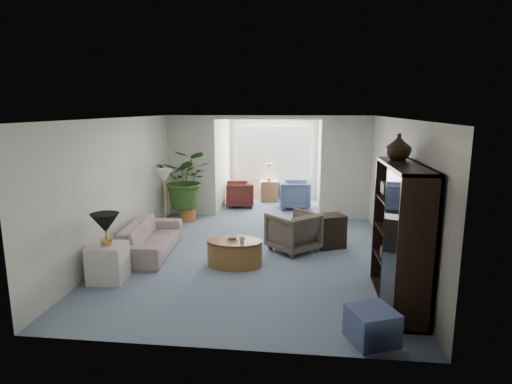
# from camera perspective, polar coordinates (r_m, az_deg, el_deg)

# --- Properties ---
(floor) EXTENTS (6.00, 6.00, 0.00)m
(floor) POSITION_cam_1_polar(r_m,az_deg,el_deg) (7.81, -0.51, -8.80)
(floor) COLOR gray
(floor) RESTS_ON ground
(sunroom_floor) EXTENTS (2.60, 2.60, 0.00)m
(sunroom_floor) POSITION_cam_1_polar(r_m,az_deg,el_deg) (11.73, 1.95, -1.97)
(sunroom_floor) COLOR gray
(sunroom_floor) RESTS_ON ground
(back_pier_left) EXTENTS (1.20, 0.12, 2.50)m
(back_pier_left) POSITION_cam_1_polar(r_m,az_deg,el_deg) (10.75, -8.65, 3.48)
(back_pier_left) COLOR beige
(back_pier_left) RESTS_ON ground
(back_pier_right) EXTENTS (1.20, 0.12, 2.50)m
(back_pier_right) POSITION_cam_1_polar(r_m,az_deg,el_deg) (10.43, 11.98, 3.13)
(back_pier_right) COLOR beige
(back_pier_right) RESTS_ON ground
(back_header) EXTENTS (2.60, 0.12, 0.10)m
(back_header) POSITION_cam_1_polar(r_m,az_deg,el_deg) (10.33, 1.54, 9.97)
(back_header) COLOR beige
(back_header) RESTS_ON back_pier_left
(window_pane) EXTENTS (2.20, 0.02, 1.50)m
(window_pane) POSITION_cam_1_polar(r_m,az_deg,el_deg) (12.56, 2.39, 5.39)
(window_pane) COLOR white
(window_blinds) EXTENTS (2.20, 0.02, 1.50)m
(window_blinds) POSITION_cam_1_polar(r_m,az_deg,el_deg) (12.53, 2.38, 5.38)
(window_blinds) COLOR white
(framed_picture) EXTENTS (0.04, 0.50, 0.40)m
(framed_picture) POSITION_cam_1_polar(r_m,az_deg,el_deg) (7.41, 18.62, 3.08)
(framed_picture) COLOR beige
(sofa) EXTENTS (0.95, 2.05, 0.58)m
(sofa) POSITION_cam_1_polar(r_m,az_deg,el_deg) (8.22, -13.92, -5.96)
(sofa) COLOR #B4AA98
(sofa) RESTS_ON ground
(end_table) EXTENTS (0.58, 0.58, 0.59)m
(end_table) POSITION_cam_1_polar(r_m,az_deg,el_deg) (7.13, -19.25, -8.95)
(end_table) COLOR silver
(end_table) RESTS_ON ground
(table_lamp) EXTENTS (0.44, 0.44, 0.30)m
(table_lamp) POSITION_cam_1_polar(r_m,az_deg,el_deg) (6.94, -19.59, -3.95)
(table_lamp) COLOR black
(table_lamp) RESTS_ON end_table
(floor_lamp) EXTENTS (0.36, 0.36, 0.28)m
(floor_lamp) POSITION_cam_1_polar(r_m,az_deg,el_deg) (9.32, -12.24, 2.17)
(floor_lamp) COLOR #F4E9C2
(floor_lamp) RESTS_ON ground
(coffee_table) EXTENTS (1.00, 1.00, 0.45)m
(coffee_table) POSITION_cam_1_polar(r_m,az_deg,el_deg) (7.38, -2.90, -8.18)
(coffee_table) COLOR olive
(coffee_table) RESTS_ON ground
(coffee_bowl) EXTENTS (0.21, 0.21, 0.05)m
(coffee_bowl) POSITION_cam_1_polar(r_m,az_deg,el_deg) (7.40, -3.18, -6.08)
(coffee_bowl) COLOR silver
(coffee_bowl) RESTS_ON coffee_table
(coffee_cup) EXTENTS (0.11, 0.11, 0.10)m
(coffee_cup) POSITION_cam_1_polar(r_m,az_deg,el_deg) (7.18, -1.86, -6.43)
(coffee_cup) COLOR silver
(coffee_cup) RESTS_ON coffee_table
(wingback_chair) EXTENTS (1.14, 1.14, 0.75)m
(wingback_chair) POSITION_cam_1_polar(r_m,az_deg,el_deg) (8.10, 4.99, -5.33)
(wingback_chair) COLOR #60584B
(wingback_chair) RESTS_ON ground
(side_table_dark) EXTENTS (0.67, 0.61, 0.64)m
(side_table_dark) POSITION_cam_1_polar(r_m,az_deg,el_deg) (8.42, 9.83, -5.18)
(side_table_dark) COLOR black
(side_table_dark) RESTS_ON ground
(entertainment_cabinet) EXTENTS (0.47, 1.75, 1.95)m
(entertainment_cabinet) POSITION_cam_1_polar(r_m,az_deg,el_deg) (6.12, 18.87, -5.54)
(entertainment_cabinet) COLOR black
(entertainment_cabinet) RESTS_ON ground
(cabinet_urn) EXTENTS (0.36, 0.36, 0.37)m
(cabinet_urn) POSITION_cam_1_polar(r_m,az_deg,el_deg) (6.39, 18.59, 5.78)
(cabinet_urn) COLOR black
(cabinet_urn) RESTS_ON entertainment_cabinet
(ottoman) EXTENTS (0.65, 0.65, 0.39)m
(ottoman) POSITION_cam_1_polar(r_m,az_deg,el_deg) (5.33, 15.30, -16.89)
(ottoman) COLOR slate
(ottoman) RESTS_ON ground
(plant_pot) EXTENTS (0.40, 0.40, 0.32)m
(plant_pot) POSITION_cam_1_polar(r_m,az_deg,el_deg) (10.37, -9.14, -2.95)
(plant_pot) COLOR #AB6631
(plant_pot) RESTS_ON ground
(house_plant) EXTENTS (1.26, 1.09, 1.40)m
(house_plant) POSITION_cam_1_polar(r_m,az_deg,el_deg) (10.20, -9.29, 1.74)
(house_plant) COLOR #2C551D
(house_plant) RESTS_ON plant_pot
(sunroom_chair_blue) EXTENTS (0.92, 0.91, 0.74)m
(sunroom_chair_blue) POSITION_cam_1_polar(r_m,az_deg,el_deg) (11.54, 5.16, -0.34)
(sunroom_chair_blue) COLOR slate
(sunroom_chair_blue) RESTS_ON ground
(sunroom_chair_maroon) EXTENTS (0.86, 0.84, 0.69)m
(sunroom_chair_maroon) POSITION_cam_1_polar(r_m,az_deg,el_deg) (11.67, -2.22, -0.30)
(sunroom_chair_maroon) COLOR maroon
(sunroom_chair_maroon) RESTS_ON ground
(sunroom_table) EXTENTS (0.55, 0.45, 0.60)m
(sunroom_table) POSITION_cam_1_polar(r_m,az_deg,el_deg) (12.32, 1.76, 0.12)
(sunroom_table) COLOR olive
(sunroom_table) RESTS_ON ground
(shelf_clutter) EXTENTS (0.30, 1.29, 1.06)m
(shelf_clutter) POSITION_cam_1_polar(r_m,az_deg,el_deg) (6.00, 18.63, -4.68)
(shelf_clutter) COLOR black
(shelf_clutter) RESTS_ON entertainment_cabinet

